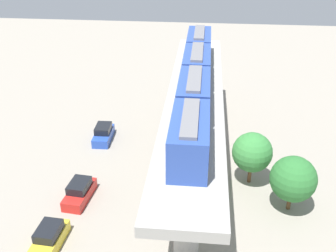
{
  "coord_description": "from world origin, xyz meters",
  "views": [
    {
      "loc": [
        0.83,
        -34.06,
        23.38
      ],
      "look_at": [
        -2.5,
        -0.23,
        4.92
      ],
      "focal_mm": 42.73,
      "sensor_mm": 36.0,
      "label": 1
    }
  ],
  "objects_px": {
    "parked_car_yellow": "(49,238)",
    "tree_mid_lot": "(252,152)",
    "train": "(195,81)",
    "parked_car_blue": "(103,134)",
    "parked_car_red": "(80,192)",
    "tree_near_viaduct": "(293,179)"
  },
  "relations": [
    {
      "from": "train",
      "to": "tree_mid_lot",
      "type": "distance_m",
      "value": 8.6
    },
    {
      "from": "parked_car_red",
      "to": "tree_near_viaduct",
      "type": "distance_m",
      "value": 18.93
    },
    {
      "from": "parked_car_red",
      "to": "tree_near_viaduct",
      "type": "height_order",
      "value": "tree_near_viaduct"
    },
    {
      "from": "parked_car_blue",
      "to": "tree_mid_lot",
      "type": "bearing_deg",
      "value": -23.91
    },
    {
      "from": "parked_car_yellow",
      "to": "tree_mid_lot",
      "type": "xyz_separation_m",
      "value": [
        16.28,
        10.06,
        2.62
      ]
    },
    {
      "from": "train",
      "to": "parked_car_blue",
      "type": "distance_m",
      "value": 14.67
    },
    {
      "from": "tree_near_viaduct",
      "to": "parked_car_yellow",
      "type": "bearing_deg",
      "value": -161.86
    },
    {
      "from": "parked_car_red",
      "to": "tree_near_viaduct",
      "type": "xyz_separation_m",
      "value": [
        18.77,
        0.45,
        2.46
      ]
    },
    {
      "from": "parked_car_blue",
      "to": "tree_near_viaduct",
      "type": "distance_m",
      "value": 21.89
    },
    {
      "from": "parked_car_red",
      "to": "parked_car_blue",
      "type": "height_order",
      "value": "same"
    },
    {
      "from": "parked_car_red",
      "to": "parked_car_blue",
      "type": "bearing_deg",
      "value": 98.14
    },
    {
      "from": "train",
      "to": "tree_near_viaduct",
      "type": "relative_size",
      "value": 5.27
    },
    {
      "from": "parked_car_red",
      "to": "parked_car_blue",
      "type": "distance_m",
      "value": 10.74
    },
    {
      "from": "parked_car_blue",
      "to": "tree_mid_lot",
      "type": "relative_size",
      "value": 0.81
    },
    {
      "from": "train",
      "to": "parked_car_yellow",
      "type": "xyz_separation_m",
      "value": [
        -10.7,
        -11.6,
        -8.99
      ]
    },
    {
      "from": "parked_car_red",
      "to": "tree_mid_lot",
      "type": "relative_size",
      "value": 0.83
    },
    {
      "from": "tree_near_viaduct",
      "to": "tree_mid_lot",
      "type": "xyz_separation_m",
      "value": [
        -3.15,
        3.69,
        0.16
      ]
    },
    {
      "from": "train",
      "to": "parked_car_blue",
      "type": "xyz_separation_m",
      "value": [
        -10.44,
        5.05,
        -8.99
      ]
    },
    {
      "from": "train",
      "to": "parked_car_red",
      "type": "relative_size",
      "value": 6.29
    },
    {
      "from": "parked_car_blue",
      "to": "parked_car_red",
      "type": "bearing_deg",
      "value": -89.41
    },
    {
      "from": "tree_near_viaduct",
      "to": "tree_mid_lot",
      "type": "bearing_deg",
      "value": 130.46
    },
    {
      "from": "parked_car_red",
      "to": "tree_mid_lot",
      "type": "bearing_deg",
      "value": 20.84
    }
  ]
}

